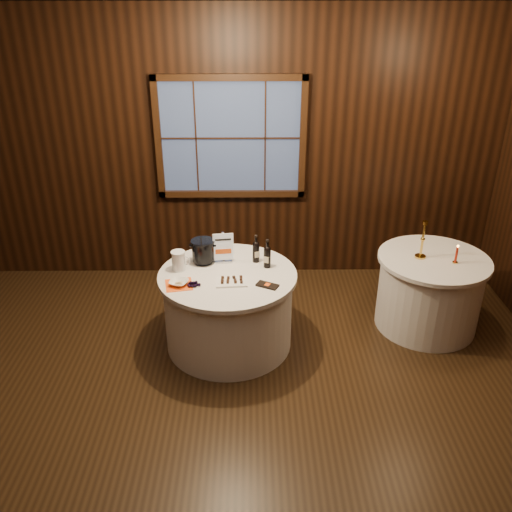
{
  "coord_description": "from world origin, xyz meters",
  "views": [
    {
      "loc": [
        0.22,
        -3.36,
        3.15
      ],
      "look_at": [
        0.26,
        0.9,
        1.0
      ],
      "focal_mm": 38.0,
      "sensor_mm": 36.0,
      "label": 1
    }
  ],
  "objects_px": {
    "ice_bucket": "(203,251)",
    "chocolate_box": "(267,285)",
    "grape_bunch": "(193,284)",
    "brass_candlestick": "(422,245)",
    "sign_stand": "(223,252)",
    "side_table": "(429,292)",
    "cracker_bowl": "(179,283)",
    "glass_pitcher": "(179,261)",
    "main_table": "(228,309)",
    "port_bottle_left": "(256,250)",
    "port_bottle_right": "(267,255)",
    "red_candle": "(456,256)",
    "chocolate_plate": "(231,281)"
  },
  "relations": [
    {
      "from": "main_table",
      "to": "port_bottle_left",
      "type": "distance_m",
      "value": 0.62
    },
    {
      "from": "glass_pitcher",
      "to": "port_bottle_left",
      "type": "bearing_deg",
      "value": 15.96
    },
    {
      "from": "glass_pitcher",
      "to": "main_table",
      "type": "bearing_deg",
      "value": -6.5
    },
    {
      "from": "port_bottle_left",
      "to": "port_bottle_right",
      "type": "relative_size",
      "value": 0.98
    },
    {
      "from": "ice_bucket",
      "to": "chocolate_plate",
      "type": "xyz_separation_m",
      "value": [
        0.28,
        -0.39,
        -0.11
      ]
    },
    {
      "from": "cracker_bowl",
      "to": "red_candle",
      "type": "bearing_deg",
      "value": 8.76
    },
    {
      "from": "grape_bunch",
      "to": "glass_pitcher",
      "type": "xyz_separation_m",
      "value": [
        -0.16,
        0.31,
        0.07
      ]
    },
    {
      "from": "chocolate_box",
      "to": "glass_pitcher",
      "type": "bearing_deg",
      "value": -174.0
    },
    {
      "from": "port_bottle_right",
      "to": "cracker_bowl",
      "type": "bearing_deg",
      "value": -135.71
    },
    {
      "from": "main_table",
      "to": "glass_pitcher",
      "type": "relative_size",
      "value": 6.81
    },
    {
      "from": "main_table",
      "to": "port_bottle_left",
      "type": "xyz_separation_m",
      "value": [
        0.26,
        0.24,
        0.5
      ]
    },
    {
      "from": "port_bottle_left",
      "to": "ice_bucket",
      "type": "distance_m",
      "value": 0.5
    },
    {
      "from": "side_table",
      "to": "glass_pitcher",
      "type": "bearing_deg",
      "value": -174.82
    },
    {
      "from": "side_table",
      "to": "cracker_bowl",
      "type": "distance_m",
      "value": 2.51
    },
    {
      "from": "sign_stand",
      "to": "chocolate_box",
      "type": "bearing_deg",
      "value": -56.01
    },
    {
      "from": "chocolate_plate",
      "to": "brass_candlestick",
      "type": "relative_size",
      "value": 0.76
    },
    {
      "from": "side_table",
      "to": "glass_pitcher",
      "type": "height_order",
      "value": "glass_pitcher"
    },
    {
      "from": "red_candle",
      "to": "port_bottle_left",
      "type": "bearing_deg",
      "value": 178.56
    },
    {
      "from": "ice_bucket",
      "to": "chocolate_box",
      "type": "xyz_separation_m",
      "value": [
        0.6,
        -0.46,
        -0.11
      ]
    },
    {
      "from": "main_table",
      "to": "brass_candlestick",
      "type": "distance_m",
      "value": 1.96
    },
    {
      "from": "grape_bunch",
      "to": "cracker_bowl",
      "type": "height_order",
      "value": "same"
    },
    {
      "from": "sign_stand",
      "to": "port_bottle_left",
      "type": "bearing_deg",
      "value": -5.65
    },
    {
      "from": "glass_pitcher",
      "to": "grape_bunch",
      "type": "bearing_deg",
      "value": -59.32
    },
    {
      "from": "grape_bunch",
      "to": "brass_candlestick",
      "type": "xyz_separation_m",
      "value": [
        2.15,
        0.54,
        0.12
      ]
    },
    {
      "from": "side_table",
      "to": "sign_stand",
      "type": "distance_m",
      "value": 2.1
    },
    {
      "from": "glass_pitcher",
      "to": "side_table",
      "type": "bearing_deg",
      "value": 8.46
    },
    {
      "from": "side_table",
      "to": "brass_candlestick",
      "type": "distance_m",
      "value": 0.54
    },
    {
      "from": "port_bottle_right",
      "to": "glass_pitcher",
      "type": "relative_size",
      "value": 1.5
    },
    {
      "from": "sign_stand",
      "to": "port_bottle_right",
      "type": "distance_m",
      "value": 0.43
    },
    {
      "from": "chocolate_box",
      "to": "side_table",
      "type": "bearing_deg",
      "value": 45.06
    },
    {
      "from": "grape_bunch",
      "to": "cracker_bowl",
      "type": "relative_size",
      "value": 1.14
    },
    {
      "from": "main_table",
      "to": "brass_candlestick",
      "type": "height_order",
      "value": "brass_candlestick"
    },
    {
      "from": "port_bottle_right",
      "to": "brass_candlestick",
      "type": "relative_size",
      "value": 0.74
    },
    {
      "from": "main_table",
      "to": "port_bottle_right",
      "type": "relative_size",
      "value": 4.55
    },
    {
      "from": "port_bottle_right",
      "to": "grape_bunch",
      "type": "relative_size",
      "value": 1.52
    },
    {
      "from": "ice_bucket",
      "to": "chocolate_box",
      "type": "relative_size",
      "value": 1.19
    },
    {
      "from": "red_candle",
      "to": "chocolate_plate",
      "type": "bearing_deg",
      "value": -170.34
    },
    {
      "from": "cracker_bowl",
      "to": "brass_candlestick",
      "type": "xyz_separation_m",
      "value": [
        2.28,
        0.52,
        0.11
      ]
    },
    {
      "from": "sign_stand",
      "to": "chocolate_box",
      "type": "distance_m",
      "value": 0.62
    },
    {
      "from": "chocolate_plate",
      "to": "red_candle",
      "type": "xyz_separation_m",
      "value": [
        2.12,
        0.36,
        0.06
      ]
    },
    {
      "from": "ice_bucket",
      "to": "chocolate_plate",
      "type": "height_order",
      "value": "ice_bucket"
    },
    {
      "from": "main_table",
      "to": "port_bottle_left",
      "type": "height_order",
      "value": "port_bottle_left"
    },
    {
      "from": "side_table",
      "to": "port_bottle_right",
      "type": "relative_size",
      "value": 3.84
    },
    {
      "from": "side_table",
      "to": "cracker_bowl",
      "type": "bearing_deg",
      "value": -168.17
    },
    {
      "from": "port_bottle_left",
      "to": "chocolate_plate",
      "type": "bearing_deg",
      "value": -138.74
    },
    {
      "from": "port_bottle_left",
      "to": "cracker_bowl",
      "type": "relative_size",
      "value": 1.71
    },
    {
      "from": "port_bottle_left",
      "to": "brass_candlestick",
      "type": "xyz_separation_m",
      "value": [
        1.6,
        0.07,
        0.02
      ]
    },
    {
      "from": "ice_bucket",
      "to": "brass_candlestick",
      "type": "height_order",
      "value": "brass_candlestick"
    },
    {
      "from": "side_table",
      "to": "ice_bucket",
      "type": "height_order",
      "value": "ice_bucket"
    },
    {
      "from": "chocolate_plate",
      "to": "side_table",
      "type": "bearing_deg",
      "value": 13.49
    }
  ]
}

